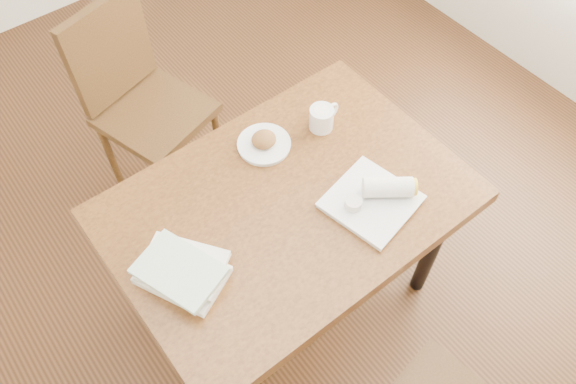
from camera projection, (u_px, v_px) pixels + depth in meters
ground at (288, 296)px, 2.48m from camera, size 4.00×5.00×0.01m
table at (288, 214)px, 1.93m from camera, size 1.18×0.82×0.75m
chair_far at (138, 94)px, 2.43m from camera, size 0.52×0.52×0.95m
plate_scone at (264, 143)px, 1.98m from camera, size 0.19×0.19×0.06m
coffee_mug at (322, 117)px, 2.02m from camera, size 0.13×0.09×0.09m
plate_burrito at (377, 197)px, 1.84m from camera, size 0.31×0.31×0.09m
book_stack at (182, 271)px, 1.68m from camera, size 0.29×0.31×0.07m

